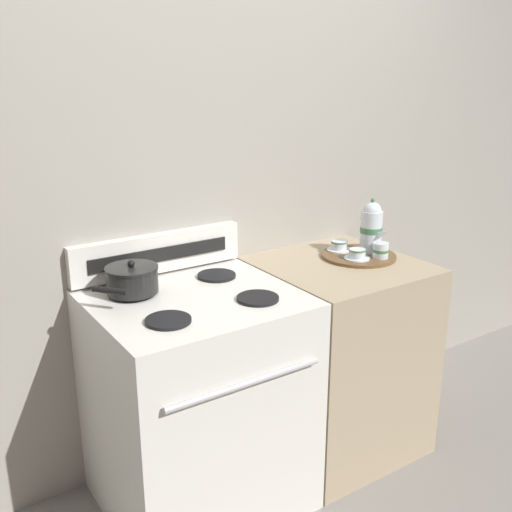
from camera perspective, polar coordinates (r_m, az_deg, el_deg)
ground_plane at (r=2.86m, az=1.11°, el=-19.47°), size 6.00×6.00×0.00m
wall_back at (r=2.67m, az=-3.22°, el=3.99°), size 6.00×0.05×2.20m
stove at (r=2.46m, az=-5.52°, el=-13.66°), size 0.76×0.71×0.91m
control_panel at (r=2.50m, az=-9.31°, el=0.28°), size 0.75×0.05×0.16m
side_counter at (r=2.83m, az=7.69°, el=-9.38°), size 0.67×0.68×0.90m
saucepan at (r=2.30m, az=-11.75°, el=-2.20°), size 0.28×0.26×0.13m
serving_tray at (r=2.76m, az=9.75°, el=0.04°), size 0.34×0.34×0.01m
teapot at (r=2.77m, az=10.94°, el=2.73°), size 0.10×0.16×0.25m
teacup_left at (r=2.80m, az=7.92°, el=0.98°), size 0.11×0.11×0.05m
teacup_right at (r=2.68m, az=9.61°, el=0.18°), size 0.11×0.11×0.05m
creamer_jug at (r=2.71m, az=11.78°, el=0.53°), size 0.07×0.07×0.07m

